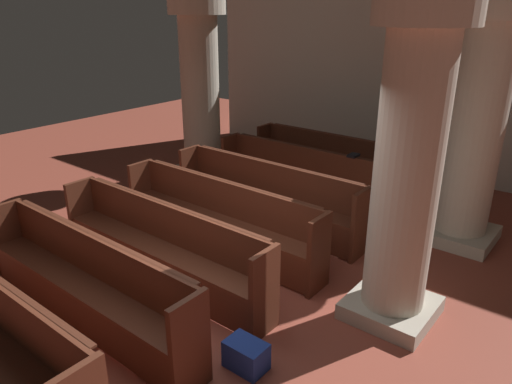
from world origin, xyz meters
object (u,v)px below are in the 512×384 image
pew_row_5 (85,280)px  lectern (404,160)px  pew_row_0 (335,162)px  hymn_book (353,155)px  pew_row_2 (266,194)px  pew_row_4 (161,244)px  pillar_aisle_side (477,123)px  pillar_aisle_rear (408,166)px  pillar_far_side (200,88)px  pew_row_1 (303,176)px  pew_row_3 (219,216)px  kneeler_box_blue (246,355)px

pew_row_5 → lectern: lectern is taller
pew_row_0 → hymn_book: 1.24m
hymn_book → pew_row_2: bearing=-123.0°
pew_row_4 → pillar_aisle_side: 4.36m
pew_row_2 → lectern: (0.88, 3.12, -0.06)m
pillar_aisle_rear → hymn_book: pillar_aisle_rear is taller
lectern → pillar_far_side: bearing=-148.4°
pew_row_1 → pew_row_5: size_ratio=1.00×
pew_row_4 → pew_row_3: bearing=90.0°
pillar_aisle_side → pew_row_3: bearing=-135.8°
pillar_far_side → pew_row_5: bearing=-60.1°
pew_row_4 → pew_row_5: (0.00, -1.02, 0.00)m
pew_row_5 → hymn_book: bearing=79.6°
hymn_book → kneeler_box_blue: (0.96, -3.77, -0.85)m
pew_row_2 → pillar_far_side: 2.90m
pew_row_2 → pew_row_3: 1.02m
lectern → kneeler_box_blue: 5.75m
pillar_far_side → lectern: (3.28, 2.02, -1.26)m
lectern → pew_row_2: bearing=-105.7°
pew_row_2 → pillar_aisle_side: (2.45, 1.36, 1.20)m
pillar_aisle_rear → lectern: bearing=111.1°
pew_row_3 → pew_row_5: (0.00, -2.04, 0.00)m
pew_row_1 → hymn_book: size_ratio=16.00×
lectern → kneeler_box_blue: size_ratio=2.80×
pillar_aisle_side → kneeler_box_blue: size_ratio=8.53×
pew_row_4 → hymn_book: 3.38m
pillar_aisle_side → pillar_aisle_rear: bearing=-90.0°
pew_row_0 → hymn_book: bearing=-46.8°
pillar_aisle_side → pillar_far_side: (-4.85, -0.26, 0.00)m
pew_row_2 → pew_row_3: bearing=-90.0°
pillar_aisle_rear → pew_row_0: bearing=129.3°
pew_row_0 → pew_row_2: same height
pew_row_4 → pillar_aisle_rear: size_ratio=0.97×
pew_row_1 → pew_row_5: (0.00, -4.09, 0.00)m
pew_row_0 → pew_row_4: 4.09m
pew_row_5 → pillar_aisle_rear: 3.45m
pew_row_5 → hymn_book: hymn_book is taller
pew_row_0 → pillar_far_side: bearing=-158.5°
pew_row_4 → pillar_far_side: (-2.40, 3.14, 1.20)m
pew_row_2 → pew_row_3: same height
pew_row_4 → hymn_book: bearing=76.4°
pillar_aisle_rear → pew_row_2: bearing=158.9°
pew_row_5 → pillar_aisle_side: 5.20m
pew_row_4 → hymn_book: size_ratio=16.00×
pew_row_3 → kneeler_box_blue: pew_row_3 is taller
pew_row_1 → pillar_far_side: bearing=178.2°
pew_row_0 → pew_row_3: (0.00, -3.07, 0.00)m
pew_row_4 → lectern: bearing=80.4°
pew_row_1 → pew_row_5: same height
pillar_far_side → pew_row_4: bearing=-52.6°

